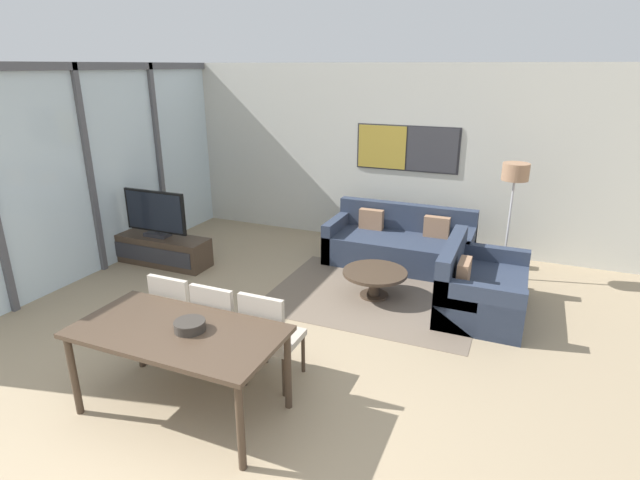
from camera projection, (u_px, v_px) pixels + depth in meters
name	position (u px, v px, depth m)	size (l,w,h in m)	color
ground_plane	(157.00, 476.00, 3.55)	(24.00, 24.00, 0.00)	#9E896B
wall_back	(383.00, 156.00, 7.89)	(7.59, 0.09, 2.80)	silver
window_wall_left	(87.00, 163.00, 6.65)	(0.07, 5.54, 2.80)	silver
area_rug	(374.00, 296.00, 6.30)	(2.55, 1.94, 0.01)	#706051
tv_console	(159.00, 250.00, 7.30)	(1.56, 0.46, 0.42)	#423326
television	(155.00, 214.00, 7.12)	(1.02, 0.20, 0.68)	#2D2D33
sofa_main	(400.00, 245.00, 7.31)	(2.06, 0.94, 0.82)	#2D384C
sofa_side	(476.00, 289.00, 5.87)	(0.94, 1.41, 0.82)	#2D384C
coffee_table	(375.00, 277.00, 6.22)	(0.80, 0.80, 0.34)	#423326
dining_table	(178.00, 338.00, 4.00)	(1.70, 0.87, 0.77)	#423326
dining_chair_left	(180.00, 313.00, 4.79)	(0.46, 0.46, 0.93)	#B2A899
dining_chair_centre	(221.00, 324.00, 4.59)	(0.46, 0.46, 0.93)	#B2A899
dining_chair_right	(269.00, 334.00, 4.42)	(0.46, 0.46, 0.93)	#B2A899
fruit_bowl	(190.00, 325.00, 3.95)	(0.25, 0.25, 0.08)	#332D28
floor_lamp	(514.00, 182.00, 6.40)	(0.34, 0.34, 1.59)	#2D2D33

